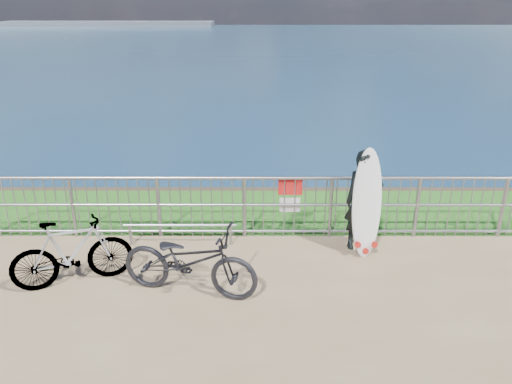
{
  "coord_description": "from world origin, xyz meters",
  "views": [
    {
      "loc": [
        -0.28,
        -6.39,
        3.97
      ],
      "look_at": [
        -0.3,
        1.2,
        1.0
      ],
      "focal_mm": 35.0,
      "sensor_mm": 36.0,
      "label": 1
    }
  ],
  "objects_px": {
    "bicycle_near": "(189,261)",
    "bicycle_far": "(72,252)",
    "surfboard": "(367,207)",
    "surfer": "(364,201)"
  },
  "relations": [
    {
      "from": "bicycle_near",
      "to": "bicycle_far",
      "type": "bearing_deg",
      "value": 95.72
    },
    {
      "from": "surfer",
      "to": "surfboard",
      "type": "bearing_deg",
      "value": -92.17
    },
    {
      "from": "surfer",
      "to": "bicycle_near",
      "type": "height_order",
      "value": "surfer"
    },
    {
      "from": "surfer",
      "to": "bicycle_far",
      "type": "bearing_deg",
      "value": -169.14
    },
    {
      "from": "surfboard",
      "to": "bicycle_near",
      "type": "xyz_separation_m",
      "value": [
        -2.71,
        -1.21,
        -0.3
      ]
    },
    {
      "from": "surfer",
      "to": "surfboard",
      "type": "xyz_separation_m",
      "value": [
        0.01,
        -0.21,
        -0.03
      ]
    },
    {
      "from": "surfboard",
      "to": "bicycle_far",
      "type": "xyz_separation_m",
      "value": [
        -4.45,
        -0.96,
        -0.3
      ]
    },
    {
      "from": "bicycle_near",
      "to": "bicycle_far",
      "type": "xyz_separation_m",
      "value": [
        -1.74,
        0.25,
        -0.0
      ]
    },
    {
      "from": "bicycle_near",
      "to": "surfer",
      "type": "bearing_deg",
      "value": -48.46
    },
    {
      "from": "surfer",
      "to": "bicycle_far",
      "type": "distance_m",
      "value": 4.61
    }
  ]
}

